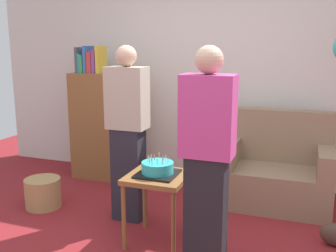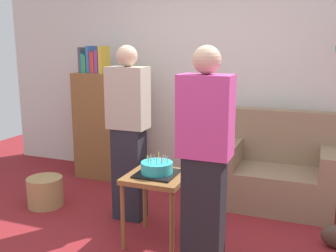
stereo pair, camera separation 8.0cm
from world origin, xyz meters
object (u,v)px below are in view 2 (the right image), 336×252
couch (278,172)px  wicker_basket (45,192)px  person_blowing_candles (129,133)px  person_holding_cake (205,163)px  bookshelf (108,124)px  side_table (157,185)px  birthday_cake (157,169)px

couch → wicker_basket: 2.41m
person_blowing_candles → person_holding_cake: bearing=-39.7°
bookshelf → wicker_basket: bookshelf is taller
bookshelf → side_table: 1.79m
side_table → person_blowing_candles: size_ratio=0.36×
side_table → person_blowing_candles: person_blowing_candles is taller
person_blowing_candles → birthday_cake: bearing=-43.4°
couch → side_table: (-0.85, -1.19, 0.16)m
bookshelf → wicker_basket: (-0.16, -1.03, -0.53)m
birthday_cake → wicker_basket: size_ratio=0.89×
couch → bookshelf: size_ratio=0.68×
birthday_cake → couch: bearing=54.5°
person_holding_cake → person_blowing_candles: bearing=-46.4°
birthday_cake → person_holding_cake: (0.48, -0.30, 0.19)m
couch → birthday_cake: bearing=-125.5°
person_blowing_candles → couch: bearing=29.0°
couch → bookshelf: 2.09m
couch → birthday_cake: couch is taller
wicker_basket → bookshelf: bearing=81.1°
couch → bookshelf: bookshelf is taller
person_blowing_candles → wicker_basket: 1.16m
couch → person_holding_cake: 1.61m
person_holding_cake → birthday_cake: bearing=-42.9°
bookshelf → person_holding_cake: size_ratio=0.99×
person_holding_cake → wicker_basket: size_ratio=4.53×
person_holding_cake → wicker_basket: (-1.85, 0.57, -0.68)m
bookshelf → person_holding_cake: person_holding_cake is taller
bookshelf → person_blowing_candles: 1.25m
couch → person_blowing_candles: size_ratio=0.67×
person_blowing_candles → wicker_basket: size_ratio=4.53×
person_blowing_candles → person_holding_cake: size_ratio=1.00×
bookshelf → side_table: bearing=-47.3°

